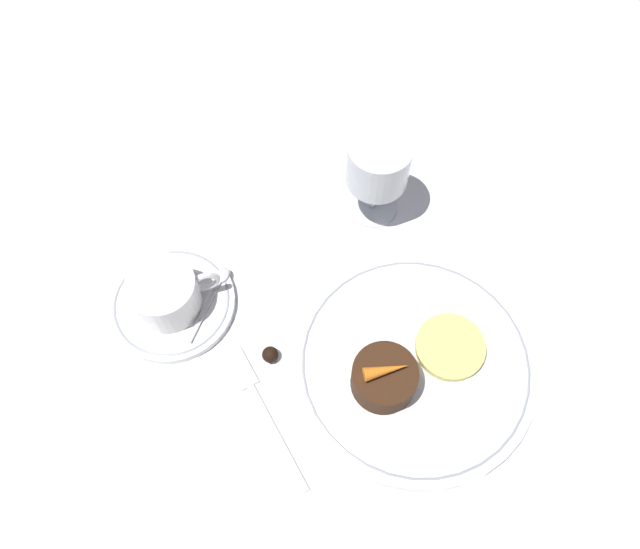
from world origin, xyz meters
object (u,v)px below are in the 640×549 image
object	(u,v)px
dinner_plate	(415,364)
coffee_cup	(165,293)
fork	(258,401)
wine_glass	(378,167)
dessert_cake	(384,378)

from	to	relation	value
dinner_plate	coffee_cup	xyz separation A→B (m)	(-0.25, 0.16, 0.03)
coffee_cup	fork	xyz separation A→B (m)	(0.07, -0.14, -0.04)
wine_glass	dessert_cake	xyz separation A→B (m)	(-0.07, -0.23, -0.05)
dinner_plate	wine_glass	size ratio (longest dim) A/B	2.24
dinner_plate	dessert_cake	bearing A→B (deg)	-164.77
wine_glass	dinner_plate	bearing A→B (deg)	-96.72
dessert_cake	dinner_plate	bearing A→B (deg)	15.23
dessert_cake	coffee_cup	bearing A→B (deg)	141.09
dinner_plate	dessert_cake	world-z (taller)	dessert_cake
wine_glass	dessert_cake	distance (m)	0.25
dinner_plate	coffee_cup	distance (m)	0.30
coffee_cup	dessert_cake	distance (m)	0.27
wine_glass	fork	size ratio (longest dim) A/B	0.69
fork	dinner_plate	bearing A→B (deg)	-4.05
dinner_plate	dessert_cake	distance (m)	0.05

